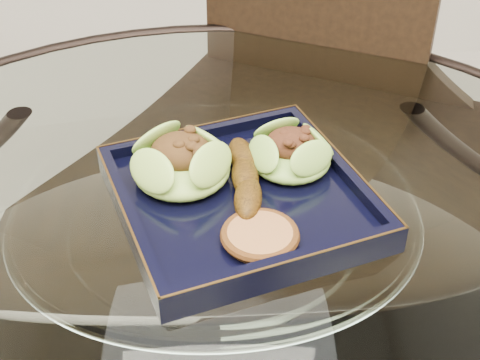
{
  "coord_description": "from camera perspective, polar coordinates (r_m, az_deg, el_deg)",
  "views": [
    {
      "loc": [
        0.01,
        -0.54,
        1.25
      ],
      "look_at": [
        0.03,
        0.06,
        0.8
      ],
      "focal_mm": 50.0,
      "sensor_mm": 36.0,
      "label": 1
    }
  ],
  "objects": [
    {
      "name": "lettuce_wrap_right",
      "position": [
        0.8,
        4.34,
        2.18
      ],
      "size": [
        0.1,
        0.1,
        0.03
      ],
      "primitive_type": "ellipsoid",
      "rotation": [
        0.0,
        0.0,
        0.07
      ],
      "color": "#74AB31",
      "rests_on": "navy_plate"
    },
    {
      "name": "dining_table",
      "position": [
        0.85,
        -1.83,
        -13.39
      ],
      "size": [
        1.13,
        1.13,
        0.77
      ],
      "color": "white",
      "rests_on": "ground"
    },
    {
      "name": "crumb_patty",
      "position": [
        0.7,
        1.71,
        -4.84
      ],
      "size": [
        0.09,
        0.09,
        0.01
      ],
      "primitive_type": "cylinder",
      "rotation": [
        0.0,
        0.0,
        0.23
      ],
      "color": "#AB6A39",
      "rests_on": "navy_plate"
    },
    {
      "name": "roasted_plantain",
      "position": [
        0.76,
        0.44,
        0.3
      ],
      "size": [
        0.04,
        0.15,
        0.03
      ],
      "primitive_type": "ellipsoid",
      "rotation": [
        0.0,
        0.0,
        1.62
      ],
      "color": "#5C3809",
      "rests_on": "navy_plate"
    },
    {
      "name": "navy_plate",
      "position": [
        0.77,
        0.0,
        -1.79
      ],
      "size": [
        0.35,
        0.35,
        0.02
      ],
      "primitive_type": "cube",
      "rotation": [
        0.0,
        0.0,
        0.36
      ],
      "color": "black",
      "rests_on": "dining_table"
    },
    {
      "name": "lettuce_wrap_left",
      "position": [
        0.77,
        -5.01,
        1.3
      ],
      "size": [
        0.15,
        0.15,
        0.04
      ],
      "primitive_type": "ellipsoid",
      "rotation": [
        0.0,
        0.0,
        0.42
      ],
      "color": "olive",
      "rests_on": "navy_plate"
    },
    {
      "name": "dining_chair",
      "position": [
        1.19,
        3.97,
        -0.83
      ],
      "size": [
        0.53,
        0.53,
        0.94
      ],
      "rotation": [
        0.0,
        0.0,
        -0.41
      ],
      "color": "black",
      "rests_on": "ground"
    }
  ]
}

